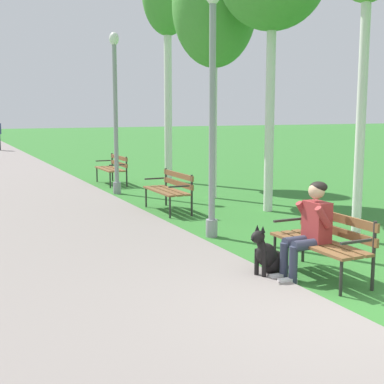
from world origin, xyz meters
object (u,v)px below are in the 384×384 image
(person_seated_on_near_bench, at_px, (310,226))
(dog_black, at_px, (269,256))
(park_bench_mid, at_px, (170,188))
(lamp_post_near, at_px, (212,110))
(park_bench_near, at_px, (325,238))
(lamp_post_mid, at_px, (115,112))
(birch_tree_fourth, at_px, (215,7))
(park_bench_far, at_px, (113,167))

(person_seated_on_near_bench, xyz_separation_m, dog_black, (-0.42, 0.29, -0.42))
(person_seated_on_near_bench, height_order, dog_black, person_seated_on_near_bench)
(park_bench_mid, xyz_separation_m, dog_black, (-0.60, -4.75, -0.25))
(person_seated_on_near_bench, relative_size, lamp_post_near, 0.30)
(park_bench_near, bearing_deg, lamp_post_mid, 92.41)
(dog_black, bearing_deg, park_bench_near, -27.74)
(park_bench_mid, distance_m, birch_tree_fourth, 4.49)
(park_bench_mid, distance_m, park_bench_far, 4.62)
(person_seated_on_near_bench, bearing_deg, birch_tree_fourth, 73.69)
(park_bench_mid, relative_size, person_seated_on_near_bench, 1.20)
(park_bench_mid, height_order, park_bench_far, same)
(park_bench_near, relative_size, park_bench_far, 1.00)
(park_bench_near, distance_m, park_bench_mid, 5.08)
(lamp_post_near, relative_size, lamp_post_mid, 1.02)
(person_seated_on_near_bench, bearing_deg, park_bench_near, -12.26)
(park_bench_far, xyz_separation_m, dog_black, (-0.73, -9.37, -0.25))
(person_seated_on_near_bench, distance_m, lamp_post_near, 2.95)
(lamp_post_near, bearing_deg, dog_black, -98.18)
(park_bench_far, relative_size, lamp_post_mid, 0.37)
(person_seated_on_near_bench, relative_size, lamp_post_mid, 0.31)
(person_seated_on_near_bench, relative_size, dog_black, 1.56)
(lamp_post_mid, bearing_deg, birch_tree_fourth, -40.45)
(park_bench_near, bearing_deg, birch_tree_fourth, 75.56)
(lamp_post_near, bearing_deg, park_bench_far, 86.72)
(person_seated_on_near_bench, height_order, lamp_post_mid, lamp_post_mid)
(park_bench_near, distance_m, lamp_post_near, 3.09)
(park_bench_far, bearing_deg, person_seated_on_near_bench, -91.85)
(park_bench_near, distance_m, person_seated_on_near_bench, 0.27)
(park_bench_near, xyz_separation_m, person_seated_on_near_bench, (-0.21, 0.05, 0.17))
(park_bench_far, relative_size, birch_tree_fourth, 0.25)
(person_seated_on_near_bench, xyz_separation_m, lamp_post_near, (-0.09, 2.57, 1.46))
(park_bench_mid, distance_m, dog_black, 4.79)
(lamp_post_mid, bearing_deg, lamp_post_near, -89.65)
(park_bench_near, height_order, dog_black, park_bench_near)
(park_bench_far, xyz_separation_m, person_seated_on_near_bench, (-0.31, -9.65, 0.17))
(park_bench_near, height_order, lamp_post_near, lamp_post_near)
(park_bench_mid, bearing_deg, lamp_post_mid, 96.06)
(person_seated_on_near_bench, height_order, lamp_post_near, lamp_post_near)
(person_seated_on_near_bench, distance_m, lamp_post_mid, 8.00)
(park_bench_near, relative_size, person_seated_on_near_bench, 1.20)
(dog_black, distance_m, lamp_post_near, 2.97)
(park_bench_near, xyz_separation_m, birch_tree_fourth, (1.61, 6.26, 4.01))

